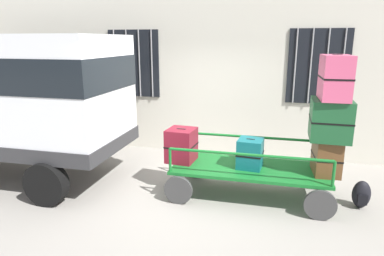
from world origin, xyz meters
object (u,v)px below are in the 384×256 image
suitcase_center_bottom (326,156)px  suitcase_midleft_bottom (250,153)px  suitcase_left_bottom (181,145)px  van (4,92)px  luggage_cart (249,173)px  backpack (361,195)px  suitcase_center_top (335,77)px  suitcase_center_middle (330,119)px

suitcase_center_bottom → suitcase_midleft_bottom: bearing=-178.2°
suitcase_left_bottom → suitcase_midleft_bottom: bearing=-1.6°
suitcase_midleft_bottom → suitcase_center_bottom: 1.16m
suitcase_center_bottom → van: bearing=-177.9°
suitcase_left_bottom → suitcase_center_bottom: (2.33, 0.00, -0.01)m
luggage_cart → suitcase_midleft_bottom: suitcase_midleft_bottom is taller
backpack → suitcase_center_top: bearing=-179.1°
suitcase_midleft_bottom → suitcase_center_middle: suitcase_center_middle is taller
van → suitcase_center_top: bearing=1.6°
suitcase_center_middle → backpack: size_ratio=1.55×
luggage_cart → backpack: (1.72, -0.00, -0.20)m
suitcase_midleft_bottom → suitcase_center_middle: 1.32m
luggage_cart → backpack: bearing=-0.1°
suitcase_center_top → luggage_cart: bearing=179.5°
van → backpack: size_ratio=9.92×
van → suitcase_center_top: (5.60, 0.16, 0.39)m
suitcase_center_bottom → backpack: bearing=-3.9°
suitcase_center_bottom → suitcase_center_top: 1.21m
luggage_cart → backpack: size_ratio=5.86×
suitcase_center_bottom → backpack: size_ratio=1.36×
van → luggage_cart: size_ratio=1.69×
luggage_cart → van: bearing=-177.8°
suitcase_left_bottom → backpack: 2.94m
suitcase_midleft_bottom → suitcase_center_bottom: (1.16, 0.04, 0.04)m
suitcase_left_bottom → luggage_cart: bearing=-1.5°
suitcase_left_bottom → backpack: suitcase_left_bottom is taller
suitcase_midleft_bottom → suitcase_center_top: size_ratio=0.70×
suitcase_center_middle → suitcase_center_top: bearing=-90.0°
suitcase_midleft_bottom → backpack: bearing=-0.0°
suitcase_center_bottom → luggage_cart: bearing=-178.3°
suitcase_center_top → backpack: (0.55, 0.01, -1.78)m
luggage_cart → suitcase_center_middle: (1.16, 0.02, 0.96)m
van → suitcase_center_middle: (5.60, 0.19, -0.24)m
suitcase_center_top → suitcase_center_bottom: bearing=90.0°
suitcase_center_middle → backpack: (0.55, -0.03, -1.15)m
van → suitcase_center_middle: 5.60m
suitcase_midleft_bottom → suitcase_center_bottom: size_ratio=0.80×
suitcase_left_bottom → suitcase_center_top: suitcase_center_top is taller
luggage_cart → suitcase_left_bottom: (-1.16, 0.03, 0.38)m
suitcase_left_bottom → backpack: size_ratio=1.29×
backpack → suitcase_center_middle: bearing=177.3°
suitcase_midleft_bottom → luggage_cart: bearing=90.0°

